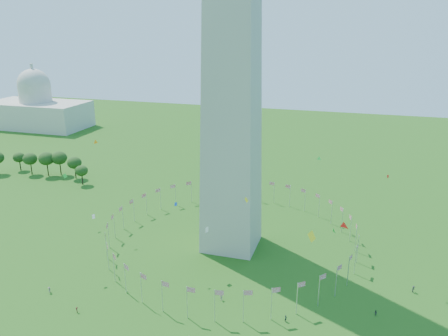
{
  "coord_description": "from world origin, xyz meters",
  "views": [
    {
      "loc": [
        35.14,
        -75.13,
        69.36
      ],
      "look_at": [
        1.96,
        35.0,
        31.68
      ],
      "focal_mm": 35.0,
      "sensor_mm": 36.0,
      "label": 1
    }
  ],
  "objects": [
    {
      "name": "tree_line_west",
      "position": [
        -106.0,
        91.16,
        5.32
      ],
      "size": [
        54.74,
        15.33,
        11.51
      ],
      "color": "#2A551C",
      "rests_on": "ground"
    },
    {
      "name": "kites_aloft",
      "position": [
        12.53,
        27.0,
        20.88
      ],
      "size": [
        104.48,
        53.12,
        29.8
      ],
      "color": "red",
      "rests_on": "ground"
    },
    {
      "name": "capitol_building",
      "position": [
        -180.0,
        180.0,
        23.0
      ],
      "size": [
        70.0,
        35.0,
        46.0
      ],
      "primitive_type": null,
      "color": "beige",
      "rests_on": "ground"
    },
    {
      "name": "flag_ring",
      "position": [
        -0.0,
        50.0,
        4.5
      ],
      "size": [
        80.24,
        80.24,
        9.0
      ],
      "color": "silver",
      "rests_on": "ground"
    }
  ]
}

